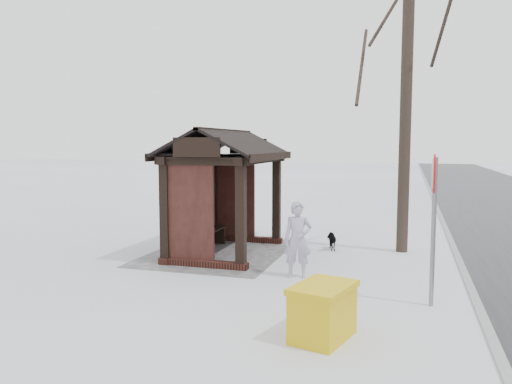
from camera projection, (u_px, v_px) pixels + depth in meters
ground at (226, 253)px, 12.49m from camera, size 120.00×120.00×0.00m
kerb at (462, 269)px, 10.88m from camera, size 120.00×0.15×0.06m
trampled_patch at (219, 252)px, 12.55m from camera, size 4.20×3.20×0.02m
bus_shelter at (220, 167)px, 12.33m from camera, size 3.60×2.40×3.09m
tree_near at (409, 2)px, 12.09m from camera, size 3.42×3.42×9.03m
pedestrian at (298, 240)px, 10.18m from camera, size 0.49×0.64×1.56m
dog at (330, 240)px, 12.89m from camera, size 0.66×0.46×0.51m
grit_bin at (323, 311)px, 6.99m from camera, size 1.16×0.94×0.78m
road_sign at (434, 198)px, 8.28m from camera, size 0.66×0.10×2.57m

